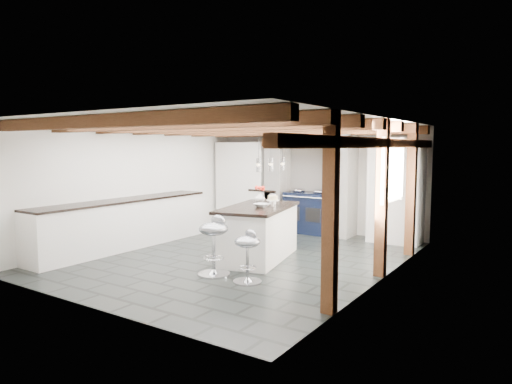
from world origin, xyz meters
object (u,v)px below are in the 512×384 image
Objects in this scene: range_cooker at (309,212)px; bar_stool_near at (248,250)px; kitchen_island at (258,232)px; bar_stool_far at (214,238)px.

range_cooker is 3.96m from bar_stool_near.
kitchen_island is at bearing -82.27° from range_cooker.
range_cooker is 1.12× the size of bar_stool_far.
bar_stool_near is (0.64, -1.24, 0.00)m from kitchen_island.
range_cooker is at bearing 127.68° from bar_stool_near.
bar_stool_far reaches higher than bar_stool_near.
kitchen_island is 1.40m from bar_stool_near.
kitchen_island reaches higher than bar_stool_far.
kitchen_island reaches higher than bar_stool_near.
bar_stool_near is at bearing -75.86° from kitchen_island.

